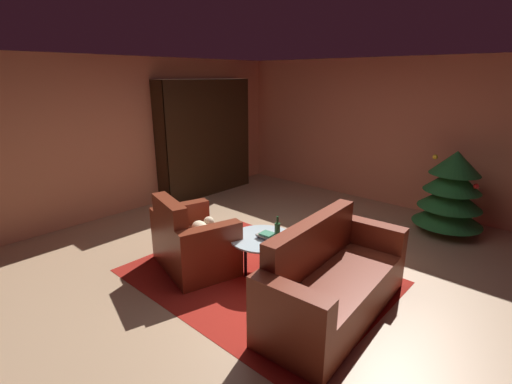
{
  "coord_description": "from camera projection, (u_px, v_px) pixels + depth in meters",
  "views": [
    {
      "loc": [
        2.57,
        -3.11,
        2.24
      ],
      "look_at": [
        -0.28,
        0.04,
        0.9
      ],
      "focal_mm": 25.99,
      "sensor_mm": 36.0,
      "label": 1
    }
  ],
  "objects": [
    {
      "name": "ground_plane",
      "position": [
        271.0,
        267.0,
        4.52
      ],
      "size": [
        7.83,
        7.83,
        0.0
      ],
      "primitive_type": "plane",
      "color": "tan"
    },
    {
      "name": "wall_back",
      "position": [
        393.0,
        133.0,
        6.47
      ],
      "size": [
        6.35,
        0.06,
        2.54
      ],
      "primitive_type": "cube",
      "color": "#D8835C",
      "rests_on": "ground"
    },
    {
      "name": "wall_left",
      "position": [
        127.0,
        136.0,
        6.15
      ],
      "size": [
        0.06,
        6.64,
        2.54
      ],
      "primitive_type": "cube",
      "color": "#D8835C",
      "rests_on": "ground"
    },
    {
      "name": "area_rug",
      "position": [
        258.0,
        276.0,
        4.32
      ],
      "size": [
        2.82,
        2.19,
        0.01
      ],
      "primitive_type": "cube",
      "color": "maroon",
      "rests_on": "ground"
    },
    {
      "name": "bookshelf_unit",
      "position": [
        210.0,
        137.0,
        7.16
      ],
      "size": [
        0.38,
        2.01,
        2.18
      ],
      "color": "black",
      "rests_on": "ground"
    },
    {
      "name": "armchair_red",
      "position": [
        192.0,
        243.0,
        4.45
      ],
      "size": [
        1.19,
        0.99,
        0.91
      ],
      "color": "maroon",
      "rests_on": "ground"
    },
    {
      "name": "couch_red",
      "position": [
        332.0,
        283.0,
        3.59
      ],
      "size": [
        0.85,
        1.88,
        0.92
      ],
      "color": "maroon",
      "rests_on": "ground"
    },
    {
      "name": "coffee_table",
      "position": [
        263.0,
        241.0,
        4.26
      ],
      "size": [
        0.76,
        0.76,
        0.47
      ],
      "color": "black",
      "rests_on": "ground"
    },
    {
      "name": "book_stack_on_table",
      "position": [
        267.0,
        235.0,
        4.22
      ],
      "size": [
        0.23,
        0.17,
        0.07
      ],
      "color": "#394C96",
      "rests_on": "coffee_table"
    },
    {
      "name": "bottle_on_table",
      "position": [
        277.0,
        232.0,
        4.07
      ],
      "size": [
        0.06,
        0.06,
        0.31
      ],
      "color": "#23552C",
      "rests_on": "coffee_table"
    },
    {
      "name": "decorated_tree",
      "position": [
        451.0,
        193.0,
        5.35
      ],
      "size": [
        0.96,
        0.96,
        1.23
      ],
      "color": "brown",
      "rests_on": "ground"
    }
  ]
}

